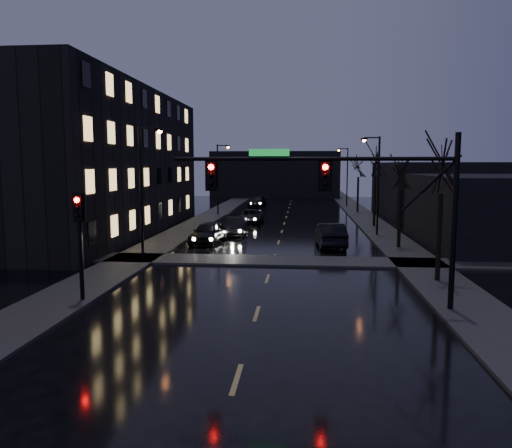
% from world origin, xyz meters
% --- Properties ---
extents(ground, '(160.00, 160.00, 0.00)m').
position_xyz_m(ground, '(0.00, 0.00, 0.00)').
color(ground, black).
rests_on(ground, ground).
extents(sidewalk_left, '(3.00, 140.00, 0.12)m').
position_xyz_m(sidewalk_left, '(-8.50, 35.00, 0.06)').
color(sidewalk_left, '#2D2D2B').
rests_on(sidewalk_left, ground).
extents(sidewalk_right, '(3.00, 140.00, 0.12)m').
position_xyz_m(sidewalk_right, '(8.50, 35.00, 0.06)').
color(sidewalk_right, '#2D2D2B').
rests_on(sidewalk_right, ground).
extents(sidewalk_cross, '(40.00, 3.00, 0.12)m').
position_xyz_m(sidewalk_cross, '(0.00, 18.50, 0.06)').
color(sidewalk_cross, '#2D2D2B').
rests_on(sidewalk_cross, ground).
extents(apartment_block, '(12.00, 30.00, 12.00)m').
position_xyz_m(apartment_block, '(-16.50, 30.00, 6.00)').
color(apartment_block, black).
rests_on(apartment_block, ground).
extents(commercial_right_near, '(10.00, 14.00, 5.00)m').
position_xyz_m(commercial_right_near, '(15.50, 26.00, 2.50)').
color(commercial_right_near, black).
rests_on(commercial_right_near, ground).
extents(commercial_right_far, '(12.00, 18.00, 6.00)m').
position_xyz_m(commercial_right_far, '(17.00, 48.00, 3.00)').
color(commercial_right_far, black).
rests_on(commercial_right_far, ground).
extents(far_block, '(22.00, 10.00, 8.00)m').
position_xyz_m(far_block, '(-3.00, 78.00, 4.00)').
color(far_block, black).
rests_on(far_block, ground).
extents(signal_mast, '(11.11, 0.41, 7.00)m').
position_xyz_m(signal_mast, '(3.85, 9.00, 4.87)').
color(signal_mast, black).
rests_on(signal_mast, ground).
extents(signal_pole_left, '(0.35, 0.41, 4.53)m').
position_xyz_m(signal_pole_left, '(-7.50, 8.99, 3.01)').
color(signal_pole_left, black).
rests_on(signal_pole_left, ground).
extents(tree_near, '(3.52, 3.52, 8.08)m').
position_xyz_m(tree_near, '(8.40, 14.00, 6.22)').
color(tree_near, black).
rests_on(tree_near, ground).
extents(tree_mid_a, '(3.30, 3.30, 7.58)m').
position_xyz_m(tree_mid_a, '(8.40, 24.00, 5.83)').
color(tree_mid_a, black).
rests_on(tree_mid_a, ground).
extents(tree_mid_b, '(3.74, 3.74, 8.59)m').
position_xyz_m(tree_mid_b, '(8.40, 36.00, 6.61)').
color(tree_mid_b, black).
rests_on(tree_mid_b, ground).
extents(tree_far, '(3.43, 3.43, 7.88)m').
position_xyz_m(tree_far, '(8.40, 50.00, 6.06)').
color(tree_far, black).
rests_on(tree_far, ground).
extents(streetlight_l_near, '(1.53, 0.28, 8.00)m').
position_xyz_m(streetlight_l_near, '(-7.58, 18.00, 4.77)').
color(streetlight_l_near, black).
rests_on(streetlight_l_near, ground).
extents(streetlight_l_far, '(1.53, 0.28, 8.00)m').
position_xyz_m(streetlight_l_far, '(-7.58, 45.00, 4.77)').
color(streetlight_l_far, black).
rests_on(streetlight_l_far, ground).
extents(streetlight_r_mid, '(1.53, 0.28, 8.00)m').
position_xyz_m(streetlight_r_mid, '(7.58, 30.00, 4.77)').
color(streetlight_r_mid, black).
rests_on(streetlight_r_mid, ground).
extents(streetlight_r_far, '(1.53, 0.28, 8.00)m').
position_xyz_m(streetlight_r_far, '(7.58, 58.00, 4.77)').
color(streetlight_r_far, black).
rests_on(streetlight_r_far, ground).
extents(oncoming_car_a, '(2.53, 4.98, 1.63)m').
position_xyz_m(oncoming_car_a, '(-5.11, 24.95, 0.81)').
color(oncoming_car_a, black).
rests_on(oncoming_car_a, ground).
extents(oncoming_car_b, '(1.67, 4.48, 1.46)m').
position_xyz_m(oncoming_car_b, '(-3.66, 29.44, 0.73)').
color(oncoming_car_b, black).
rests_on(oncoming_car_b, ground).
extents(oncoming_car_c, '(2.30, 4.93, 1.37)m').
position_xyz_m(oncoming_car_c, '(-3.30, 37.89, 0.68)').
color(oncoming_car_c, black).
rests_on(oncoming_car_c, ground).
extents(oncoming_car_d, '(2.54, 5.23, 1.47)m').
position_xyz_m(oncoming_car_d, '(-4.41, 56.99, 0.73)').
color(oncoming_car_d, black).
rests_on(oncoming_car_d, ground).
extents(lead_car, '(2.16, 5.25, 1.69)m').
position_xyz_m(lead_car, '(3.72, 24.30, 0.85)').
color(lead_car, black).
rests_on(lead_car, ground).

